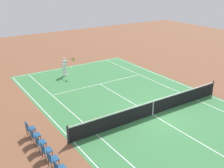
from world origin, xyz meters
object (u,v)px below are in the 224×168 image
at_px(tennis_player_near, 65,66).
at_px(spectator_chair_4, 39,142).
at_px(spectator_chair_2, 52,158).
at_px(tennis_ball, 95,119).
at_px(tennis_net, 153,108).
at_px(spectator_chair_6, 29,128).
at_px(spectator_chair_5, 34,135).
at_px(spectator_chair_1, 59,168).
at_px(spectator_chair_3, 45,150).

height_order(tennis_player_near, spectator_chair_4, tennis_player_near).
bearing_deg(spectator_chair_2, tennis_ball, -53.52).
relative_size(tennis_net, spectator_chair_6, 13.30).
bearing_deg(tennis_net, tennis_ball, 65.12).
bearing_deg(spectator_chair_5, tennis_net, -98.12).
height_order(tennis_player_near, spectator_chair_5, tennis_player_near).
height_order(tennis_net, spectator_chair_2, tennis_net).
xyz_separation_m(tennis_net, spectator_chair_4, (0.24, 7.23, 0.03)).
distance_m(tennis_net, tennis_ball, 3.69).
xyz_separation_m(tennis_player_near, spectator_chair_6, (-7.99, 5.75, -0.41)).
bearing_deg(spectator_chair_5, spectator_chair_2, 180.00).
distance_m(tennis_player_near, spectator_chair_2, 12.57).
distance_m(tennis_ball, spectator_chair_1, 5.39).
height_order(spectator_chair_1, spectator_chair_3, same).
relative_size(tennis_net, tennis_ball, 177.27).
relative_size(spectator_chair_3, spectator_chair_4, 1.00).
bearing_deg(spectator_chair_6, spectator_chair_3, 180.00).
relative_size(spectator_chair_4, spectator_chair_5, 1.00).
bearing_deg(spectator_chair_1, spectator_chair_2, 0.00).
xyz_separation_m(tennis_ball, spectator_chair_5, (-0.51, 3.91, 0.49)).
relative_size(tennis_player_near, spectator_chair_3, 1.93).
relative_size(tennis_ball, spectator_chair_2, 0.08).
xyz_separation_m(tennis_net, tennis_player_near, (9.81, 1.48, 0.44)).
height_order(tennis_player_near, spectator_chair_3, tennis_player_near).
bearing_deg(spectator_chair_2, spectator_chair_6, 0.00).
distance_m(tennis_net, spectator_chair_5, 7.30).
height_order(tennis_net, spectator_chair_4, tennis_net).
bearing_deg(tennis_ball, spectator_chair_4, 108.42).
relative_size(spectator_chair_2, spectator_chair_4, 1.00).
height_order(spectator_chair_2, spectator_chair_3, same).
bearing_deg(tennis_ball, spectator_chair_2, 126.48).
bearing_deg(spectator_chair_2, spectator_chair_1, 180.00).
bearing_deg(spectator_chair_3, spectator_chair_5, 0.00).
bearing_deg(spectator_chair_4, tennis_player_near, -30.98).
bearing_deg(spectator_chair_4, spectator_chair_3, 180.00).
relative_size(tennis_player_near, spectator_chair_4, 1.93).
xyz_separation_m(spectator_chair_1, spectator_chair_6, (3.97, 0.00, 0.00)).
bearing_deg(spectator_chair_1, spectator_chair_6, 0.00).
relative_size(tennis_ball, spectator_chair_1, 0.08).
xyz_separation_m(spectator_chair_1, spectator_chair_5, (3.18, 0.00, 0.00)).
distance_m(spectator_chair_3, spectator_chair_6, 2.38).
bearing_deg(spectator_chair_1, spectator_chair_3, 0.00).
bearing_deg(spectator_chair_3, tennis_player_near, -29.00).
bearing_deg(spectator_chair_4, spectator_chair_1, 180.00).
relative_size(tennis_net, spectator_chair_1, 13.30).
xyz_separation_m(tennis_player_near, spectator_chair_5, (-8.78, 5.75, -0.41)).
relative_size(tennis_ball, spectator_chair_6, 0.08).
bearing_deg(spectator_chair_6, tennis_player_near, -35.74).
distance_m(tennis_net, tennis_player_near, 9.93).
bearing_deg(spectator_chair_2, spectator_chair_4, 0.00).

